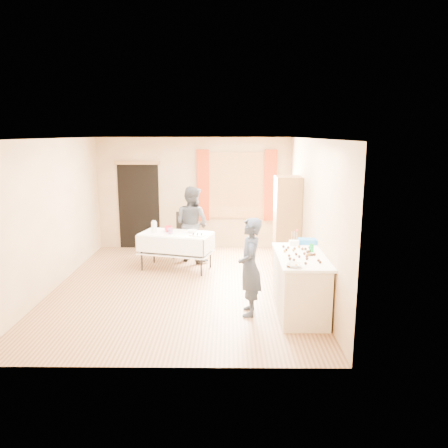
{
  "coord_description": "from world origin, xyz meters",
  "views": [
    {
      "loc": [
        0.81,
        -7.39,
        2.68
      ],
      "look_at": [
        0.73,
        0.0,
        1.15
      ],
      "focal_mm": 35.0,
      "sensor_mm": 36.0,
      "label": 1
    }
  ],
  "objects_px": {
    "cabinet": "(287,223)",
    "girl": "(250,267)",
    "party_table": "(176,248)",
    "woman": "(192,224)",
    "counter": "(300,284)",
    "chair": "(183,244)"
  },
  "relations": [
    {
      "from": "chair",
      "to": "girl",
      "type": "distance_m",
      "value": 3.39
    },
    {
      "from": "counter",
      "to": "chair",
      "type": "relative_size",
      "value": 1.53
    },
    {
      "from": "girl",
      "to": "woman",
      "type": "distance_m",
      "value": 3.02
    },
    {
      "from": "chair",
      "to": "party_table",
      "type": "bearing_deg",
      "value": -82.3
    },
    {
      "from": "cabinet",
      "to": "party_table",
      "type": "relative_size",
      "value": 1.2
    },
    {
      "from": "girl",
      "to": "woman",
      "type": "bearing_deg",
      "value": -157.39
    },
    {
      "from": "counter",
      "to": "girl",
      "type": "relative_size",
      "value": 1.02
    },
    {
      "from": "counter",
      "to": "party_table",
      "type": "height_order",
      "value": "counter"
    },
    {
      "from": "party_table",
      "to": "woman",
      "type": "relative_size",
      "value": 0.97
    },
    {
      "from": "party_table",
      "to": "girl",
      "type": "relative_size",
      "value": 1.05
    },
    {
      "from": "party_table",
      "to": "chair",
      "type": "distance_m",
      "value": 0.9
    },
    {
      "from": "counter",
      "to": "chair",
      "type": "xyz_separation_m",
      "value": [
        -2.07,
        3.04,
        -0.16
      ]
    },
    {
      "from": "woman",
      "to": "cabinet",
      "type": "bearing_deg",
      "value": -157.79
    },
    {
      "from": "cabinet",
      "to": "counter",
      "type": "bearing_deg",
      "value": -92.46
    },
    {
      "from": "party_table",
      "to": "woman",
      "type": "xyz_separation_m",
      "value": [
        0.27,
        0.6,
        0.36
      ]
    },
    {
      "from": "party_table",
      "to": "counter",
      "type": "bearing_deg",
      "value": -29.94
    },
    {
      "from": "counter",
      "to": "party_table",
      "type": "relative_size",
      "value": 0.97
    },
    {
      "from": "cabinet",
      "to": "girl",
      "type": "xyz_separation_m",
      "value": [
        -0.86,
        -2.38,
        -0.19
      ]
    },
    {
      "from": "cabinet",
      "to": "counter",
      "type": "relative_size",
      "value": 1.23
    },
    {
      "from": "woman",
      "to": "girl",
      "type": "bearing_deg",
      "value": 145.9
    },
    {
      "from": "woman",
      "to": "party_table",
      "type": "bearing_deg",
      "value": 100.51
    },
    {
      "from": "girl",
      "to": "counter",
      "type": "bearing_deg",
      "value": 95.76
    }
  ]
}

